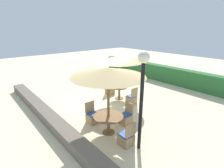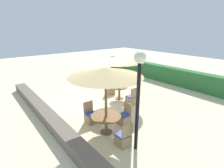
{
  "view_description": "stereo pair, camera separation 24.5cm",
  "coord_description": "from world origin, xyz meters",
  "px_view_note": "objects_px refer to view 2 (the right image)",
  "views": [
    {
      "loc": [
        7.25,
        -5.51,
        3.96
      ],
      "look_at": [
        0.0,
        0.6,
        0.9
      ],
      "focal_mm": 28.0,
      "sensor_mm": 36.0,
      "label": 1
    },
    {
      "loc": [
        7.4,
        -5.32,
        3.96
      ],
      "look_at": [
        0.0,
        0.6,
        0.9
      ],
      "focal_mm": 28.0,
      "sensor_mm": 36.0,
      "label": 2
    }
  ],
  "objects_px": {
    "parasol_front_right": "(106,72)",
    "round_table_front_right": "(106,119)",
    "patio_chair_center_west": "(110,90)",
    "patio_chair_front_right_north": "(124,118)",
    "lamp_post": "(139,83)",
    "parasol_center": "(120,59)",
    "patio_chair_center_east": "(131,99)",
    "patio_chair_front_right_west": "(91,117)",
    "round_table_center": "(119,90)",
    "patio_chair_front_right_east": "(123,139)"
  },
  "relations": [
    {
      "from": "patio_chair_front_right_west",
      "to": "round_table_center",
      "type": "distance_m",
      "value": 3.03
    },
    {
      "from": "parasol_center",
      "to": "lamp_post",
      "type": "bearing_deg",
      "value": -33.61
    },
    {
      "from": "lamp_post",
      "to": "round_table_front_right",
      "type": "relative_size",
      "value": 2.86
    },
    {
      "from": "patio_chair_center_east",
      "to": "round_table_center",
      "type": "bearing_deg",
      "value": 92.91
    },
    {
      "from": "parasol_front_right",
      "to": "patio_chair_center_east",
      "type": "bearing_deg",
      "value": 116.62
    },
    {
      "from": "parasol_center",
      "to": "patio_chair_center_west",
      "type": "bearing_deg",
      "value": 176.63
    },
    {
      "from": "round_table_center",
      "to": "patio_chair_center_east",
      "type": "height_order",
      "value": "patio_chair_center_east"
    },
    {
      "from": "patio_chair_center_east",
      "to": "round_table_front_right",
      "type": "bearing_deg",
      "value": -153.38
    },
    {
      "from": "parasol_front_right",
      "to": "patio_chair_front_right_west",
      "type": "distance_m",
      "value": 2.43
    },
    {
      "from": "parasol_front_right",
      "to": "round_table_center",
      "type": "relative_size",
      "value": 2.99
    },
    {
      "from": "patio_chair_front_right_west",
      "to": "patio_chair_center_west",
      "type": "xyz_separation_m",
      "value": [
        -2.22,
        2.79,
        0.0
      ]
    },
    {
      "from": "lamp_post",
      "to": "patio_chair_front_right_east",
      "type": "relative_size",
      "value": 3.57
    },
    {
      "from": "parasol_front_right",
      "to": "round_table_front_right",
      "type": "xyz_separation_m",
      "value": [
        0.0,
        0.0,
        -1.86
      ]
    },
    {
      "from": "parasol_center",
      "to": "parasol_front_right",
      "type": "bearing_deg",
      "value": -49.16
    },
    {
      "from": "patio_chair_front_right_east",
      "to": "patio_chair_center_east",
      "type": "distance_m",
      "value": 3.63
    },
    {
      "from": "patio_chair_front_right_north",
      "to": "parasol_center",
      "type": "xyz_separation_m",
      "value": [
        -2.27,
        1.69,
        2.07
      ]
    },
    {
      "from": "parasol_front_right",
      "to": "patio_chair_front_right_east",
      "type": "distance_m",
      "value": 2.41
    },
    {
      "from": "round_table_front_right",
      "to": "patio_chair_center_east",
      "type": "distance_m",
      "value": 3.08
    },
    {
      "from": "round_table_front_right",
      "to": "parasol_center",
      "type": "bearing_deg",
      "value": 130.84
    },
    {
      "from": "patio_chair_front_right_east",
      "to": "round_table_center",
      "type": "relative_size",
      "value": 1.02
    },
    {
      "from": "parasol_front_right",
      "to": "patio_chair_center_east",
      "type": "distance_m",
      "value": 3.77
    },
    {
      "from": "patio_chair_center_west",
      "to": "lamp_post",
      "type": "bearing_deg",
      "value": 61.58
    },
    {
      "from": "patio_chair_front_right_east",
      "to": "parasol_center",
      "type": "distance_m",
      "value": 4.75
    },
    {
      "from": "patio_chair_front_right_west",
      "to": "lamp_post",
      "type": "bearing_deg",
      "value": 96.3
    },
    {
      "from": "parasol_front_right",
      "to": "patio_chair_front_right_north",
      "type": "height_order",
      "value": "parasol_front_right"
    },
    {
      "from": "patio_chair_front_right_west",
      "to": "round_table_center",
      "type": "xyz_separation_m",
      "value": [
        -1.27,
        2.74,
        0.27
      ]
    },
    {
      "from": "patio_chair_front_right_east",
      "to": "patio_chair_front_right_north",
      "type": "distance_m",
      "value": 1.46
    },
    {
      "from": "patio_chair_front_right_west",
      "to": "patio_chair_center_east",
      "type": "height_order",
      "value": "same"
    },
    {
      "from": "parasol_front_right",
      "to": "patio_chair_center_west",
      "type": "relative_size",
      "value": 2.93
    },
    {
      "from": "patio_chair_front_right_north",
      "to": "parasol_center",
      "type": "relative_size",
      "value": 0.35
    },
    {
      "from": "patio_chair_front_right_north",
      "to": "parasol_center",
      "type": "bearing_deg",
      "value": -36.57
    },
    {
      "from": "round_table_front_right",
      "to": "patio_chair_center_east",
      "type": "relative_size",
      "value": 1.25
    },
    {
      "from": "lamp_post",
      "to": "parasol_front_right",
      "type": "xyz_separation_m",
      "value": [
        -1.39,
        -0.22,
        0.1
      ]
    },
    {
      "from": "lamp_post",
      "to": "patio_chair_center_west",
      "type": "relative_size",
      "value": 3.57
    },
    {
      "from": "round_table_front_right",
      "to": "round_table_center",
      "type": "xyz_separation_m",
      "value": [
        -2.32,
        2.69,
        -0.06
      ]
    },
    {
      "from": "patio_chair_front_right_north",
      "to": "round_table_front_right",
      "type": "bearing_deg",
      "value": 92.78
    },
    {
      "from": "parasol_front_right",
      "to": "parasol_center",
      "type": "height_order",
      "value": "parasol_front_right"
    },
    {
      "from": "patio_chair_front_right_north",
      "to": "patio_chair_front_right_west",
      "type": "relative_size",
      "value": 1.0
    },
    {
      "from": "patio_chair_front_right_north",
      "to": "lamp_post",
      "type": "bearing_deg",
      "value": 151.51
    },
    {
      "from": "lamp_post",
      "to": "patio_chair_front_right_east",
      "type": "height_order",
      "value": "lamp_post"
    },
    {
      "from": "lamp_post",
      "to": "round_table_center",
      "type": "height_order",
      "value": "lamp_post"
    },
    {
      "from": "parasol_center",
      "to": "round_table_center",
      "type": "height_order",
      "value": "parasol_center"
    },
    {
      "from": "round_table_front_right",
      "to": "patio_chair_center_west",
      "type": "xyz_separation_m",
      "value": [
        -3.27,
        2.74,
        -0.33
      ]
    },
    {
      "from": "patio_chair_front_right_east",
      "to": "patio_chair_center_west",
      "type": "height_order",
      "value": "same"
    },
    {
      "from": "patio_chair_front_right_north",
      "to": "parasol_center",
      "type": "distance_m",
      "value": 3.51
    },
    {
      "from": "lamp_post",
      "to": "parasol_center",
      "type": "distance_m",
      "value": 4.46
    },
    {
      "from": "patio_chair_front_right_north",
      "to": "parasol_front_right",
      "type": "bearing_deg",
      "value": 92.78
    },
    {
      "from": "patio_chair_front_right_east",
      "to": "round_table_front_right",
      "type": "bearing_deg",
      "value": 89.51
    },
    {
      "from": "round_table_front_right",
      "to": "patio_chair_front_right_east",
      "type": "bearing_deg",
      "value": -0.49
    },
    {
      "from": "lamp_post",
      "to": "patio_chair_center_east",
      "type": "height_order",
      "value": "lamp_post"
    }
  ]
}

